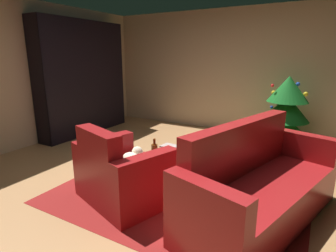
# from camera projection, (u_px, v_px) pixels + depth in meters

# --- Properties ---
(ground_plane) EXTENTS (7.28, 7.28, 0.00)m
(ground_plane) POSITION_uv_depth(u_px,v_px,m) (172.00, 185.00, 3.51)
(ground_plane) COLOR #AD7A4C
(wall_back) EXTENTS (6.19, 0.06, 2.56)m
(wall_back) POSITION_uv_depth(u_px,v_px,m) (241.00, 72.00, 5.69)
(wall_back) COLOR tan
(wall_back) RESTS_ON ground
(wall_left) EXTENTS (0.06, 6.03, 2.56)m
(wall_left) POSITION_uv_depth(u_px,v_px,m) (15.00, 76.00, 4.65)
(wall_left) COLOR tan
(wall_left) RESTS_ON ground
(area_rug) EXTENTS (2.85, 2.07, 0.01)m
(area_rug) POSITION_uv_depth(u_px,v_px,m) (177.00, 194.00, 3.27)
(area_rug) COLOR maroon
(area_rug) RESTS_ON ground
(bookshelf_unit) EXTENTS (0.38, 2.12, 2.29)m
(bookshelf_unit) POSITION_uv_depth(u_px,v_px,m) (89.00, 79.00, 5.77)
(bookshelf_unit) COLOR black
(bookshelf_unit) RESTS_ON ground
(armchair_red) EXTENTS (1.19, 1.03, 0.88)m
(armchair_red) POSITION_uv_depth(u_px,v_px,m) (121.00, 175.00, 3.07)
(armchair_red) COLOR maroon
(armchair_red) RESTS_ON ground
(couch_red) EXTENTS (1.29, 2.13, 0.97)m
(couch_red) POSITION_uv_depth(u_px,v_px,m) (258.00, 189.00, 2.73)
(couch_red) COLOR maroon
(couch_red) RESTS_ON ground
(coffee_table) EXTENTS (0.74, 0.74, 0.42)m
(coffee_table) POSITION_uv_depth(u_px,v_px,m) (171.00, 161.00, 3.27)
(coffee_table) COLOR black
(coffee_table) RESTS_ON ground
(book_stack_on_table) EXTENTS (0.22, 0.20, 0.14)m
(book_stack_on_table) POSITION_uv_depth(u_px,v_px,m) (169.00, 151.00, 3.31)
(book_stack_on_table) COLOR red
(book_stack_on_table) RESTS_ON coffee_table
(bottle_on_table) EXTENTS (0.07, 0.07, 0.27)m
(bottle_on_table) POSITION_uv_depth(u_px,v_px,m) (155.00, 152.00, 3.17)
(bottle_on_table) COLOR #602F0F
(bottle_on_table) RESTS_ON coffee_table
(decorated_tree) EXTENTS (0.88, 0.88, 1.28)m
(decorated_tree) POSITION_uv_depth(u_px,v_px,m) (286.00, 111.00, 4.81)
(decorated_tree) COLOR brown
(decorated_tree) RESTS_ON ground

